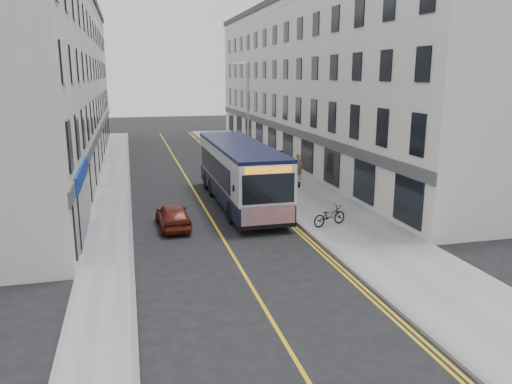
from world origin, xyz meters
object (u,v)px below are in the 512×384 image
bicycle (329,216)px  pedestrian_near (299,167)px  car_maroon (173,215)px  pedestrian_far (281,161)px  car_white (219,156)px  streetlamp (247,116)px  city_bus (240,172)px

bicycle → pedestrian_near: pedestrian_near is taller
bicycle → pedestrian_near: size_ratio=1.03×
pedestrian_near → car_maroon: size_ratio=0.51×
pedestrian_far → car_white: size_ratio=0.39×
car_white → streetlamp: bearing=-78.6°
streetlamp → city_bus: streetlamp is taller
city_bus → pedestrian_near: (5.21, 4.93, -0.86)m
pedestrian_near → car_white: bearing=95.6°
pedestrian_far → car_maroon: 14.96m
streetlamp → car_white: bearing=99.1°
car_white → pedestrian_far: bearing=-48.3°
bicycle → pedestrian_far: (1.86, 13.75, 0.30)m
city_bus → bicycle: size_ratio=6.39×
city_bus → pedestrian_far: 9.76m
streetlamp → bicycle: bearing=-85.1°
car_maroon → streetlamp: bearing=-122.7°
city_bus → car_maroon: 5.56m
city_bus → bicycle: city_bus is taller
pedestrian_near → car_maroon: bearing=-158.7°
city_bus → pedestrian_near: size_ratio=6.56×
pedestrian_near → car_maroon: 12.59m
car_white → car_maroon: car_white is taller
pedestrian_far → city_bus: bearing=-127.0°
bicycle → city_bus: bearing=13.1°
city_bus → streetlamp: bearing=73.4°
city_bus → car_maroon: (-4.07, -3.56, -1.28)m
streetlamp → pedestrian_near: 5.04m
bicycle → car_white: 18.62m
pedestrian_far → car_white: (-3.91, 4.76, -0.24)m
pedestrian_near → pedestrian_far: 3.38m
streetlamp → city_bus: (-2.10, -7.03, -2.50)m
streetlamp → car_maroon: bearing=-120.2°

